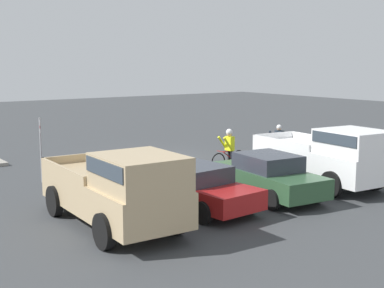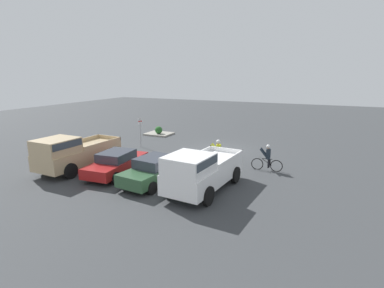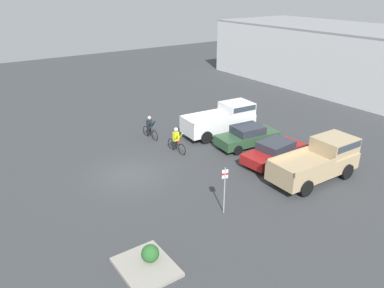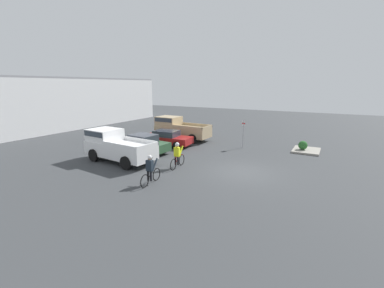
{
  "view_description": "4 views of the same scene",
  "coord_description": "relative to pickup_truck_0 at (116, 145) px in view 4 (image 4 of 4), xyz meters",
  "views": [
    {
      "loc": [
        12.81,
        20.95,
        4.42
      ],
      "look_at": [
        0.65,
        3.91,
        1.2
      ],
      "focal_mm": 50.0,
      "sensor_mm": 36.0,
      "label": 1
    },
    {
      "loc": [
        -7.5,
        21.44,
        5.77
      ],
      "look_at": [
        0.65,
        3.91,
        1.2
      ],
      "focal_mm": 28.0,
      "sensor_mm": 36.0,
      "label": 2
    },
    {
      "loc": [
        17.71,
        -8.04,
        10.15
      ],
      "look_at": [
        0.65,
        3.91,
        1.2
      ],
      "focal_mm": 35.0,
      "sensor_mm": 36.0,
      "label": 3
    },
    {
      "loc": [
        -14.69,
        -4.6,
        5.27
      ],
      "look_at": [
        0.65,
        3.91,
        1.2
      ],
      "focal_mm": 24.0,
      "sensor_mm": 36.0,
      "label": 4
    }
  ],
  "objects": [
    {
      "name": "pickup_truck_0",
      "position": [
        0.0,
        0.0,
        0.0
      ],
      "size": [
        2.6,
        5.46,
        2.17
      ],
      "color": "white",
      "rests_on": "ground_plane"
    },
    {
      "name": "ground_plane",
      "position": [
        1.99,
        -8.57,
        -1.14
      ],
      "size": [
        80.0,
        80.0,
        0.0
      ],
      "primitive_type": "plane",
      "color": "#383A3D"
    },
    {
      "name": "fire_lane_sign",
      "position": [
        8.08,
        -6.61,
        0.32
      ],
      "size": [
        0.13,
        0.29,
        2.41
      ],
      "color": "#9E9EA3",
      "rests_on": "ground_plane"
    },
    {
      "name": "cyclist_1",
      "position": [
        -2.32,
        -4.84,
        -0.33
      ],
      "size": [
        1.88,
        0.48,
        1.65
      ],
      "color": "black",
      "rests_on": "ground_plane"
    },
    {
      "name": "shrub",
      "position": [
        9.21,
        -11.25,
        -0.63
      ],
      "size": [
        0.71,
        0.71,
        0.71
      ],
      "color": "#286028",
      "rests_on": "curb_island"
    },
    {
      "name": "pickup_truck_1",
      "position": [
        8.37,
        0.06,
        0.0
      ],
      "size": [
        2.35,
        5.5,
        2.18
      ],
      "color": "tan",
      "rests_on": "ground_plane"
    },
    {
      "name": "warehouse_building",
      "position": [
        1.99,
        19.24,
        1.92
      ],
      "size": [
        39.4,
        11.61,
        6.12
      ],
      "color": "silver",
      "rests_on": "ground_plane"
    },
    {
      "name": "cyclist_0",
      "position": [
        0.79,
        -4.61,
        -0.28
      ],
      "size": [
        1.9,
        0.48,
        1.7
      ],
      "color": "black",
      "rests_on": "ground_plane"
    },
    {
      "name": "curb_island",
      "position": [
        9.35,
        -11.53,
        -1.06
      ],
      "size": [
        2.42,
        1.99,
        0.15
      ],
      "primitive_type": "cube",
      "color": "gray",
      "rests_on": "ground_plane"
    },
    {
      "name": "sedan_1",
      "position": [
        5.56,
        -0.48,
        -0.45
      ],
      "size": [
        2.2,
        4.59,
        1.36
      ],
      "color": "maroon",
      "rests_on": "ground_plane"
    },
    {
      "name": "sedan_0",
      "position": [
        2.76,
        -0.19,
        -0.42
      ],
      "size": [
        2.28,
        4.47,
        1.44
      ],
      "color": "#2D5133",
      "rests_on": "ground_plane"
    }
  ]
}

